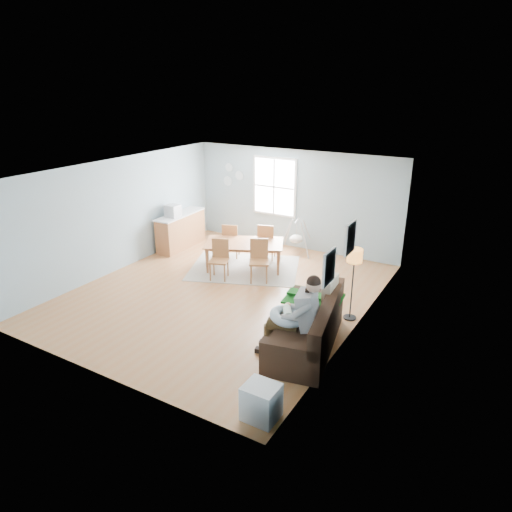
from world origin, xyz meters
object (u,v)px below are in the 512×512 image
Objects in this scene: storage_cube at (261,402)px; chair_nw at (231,239)px; father at (298,313)px; chair_se at (259,257)px; sofa at (309,330)px; baby_swing at (296,238)px; toddler at (308,301)px; floor_lamp at (354,262)px; dining_table at (244,256)px; chair_sw at (220,256)px; chair_ne at (266,240)px; monitor at (173,211)px; counter at (181,230)px.

storage_cube is 0.56× the size of chair_nw.
father reaches higher than storage_cube.
chair_se reaches higher than chair_nw.
chair_nw is (-1.35, 0.86, -0.03)m from chair_se.
sofa is 4.74m from baby_swing.
chair_se reaches higher than baby_swing.
sofa is at bearing -57.62° from toddler.
floor_lamp is (0.36, 1.69, 0.40)m from father.
dining_table is (-3.14, 1.15, -0.87)m from floor_lamp.
sofa reaches higher than dining_table.
floor_lamp reaches higher than chair_sw.
chair_nw is at bearing 126.96° from storage_cube.
dining_table is (-2.73, 2.31, -0.43)m from toddler.
chair_ne is (0.87, 0.34, 0.02)m from chair_nw.
sofa is 3.51m from chair_sw.
baby_swing reaches higher than sofa.
sofa is 2.42× the size of chair_se.
floor_lamp is at bearing -48.24° from baby_swing.
chair_se is 1.29m from chair_ne.
chair_se is 2.11m from baby_swing.
baby_swing is (-2.41, 6.18, 0.14)m from storage_cube.
father reaches higher than toddler.
storage_cube is at bearing -82.18° from toddler.
dining_table is at bearing 139.83° from toddler.
chair_nw is (-3.41, 2.74, -0.23)m from toddler.
floor_lamp is at bearing -45.63° from dining_table.
father reaches higher than dining_table.
floor_lamp is 1.49× the size of chair_ne.
monitor is at bearing 139.10° from storage_cube.
dining_table is (-3.04, 4.51, 0.07)m from storage_cube.
sofa is 1.59× the size of father.
chair_se is at bearing 22.00° from chair_sw.
toddler is at bearing -109.61° from floor_lamp.
floor_lamp is at bearing -16.32° from chair_se.
counter is at bearing 150.08° from chair_sw.
chair_nw reaches higher than baby_swing.
dining_table is 0.83m from chair_se.
monitor is (-5.47, 1.29, -0.07)m from floor_lamp.
chair_ne is 0.90× the size of baby_swing.
toddler is at bearing 122.38° from sofa.
floor_lamp is 3.87m from baby_swing.
monitor is at bearing 156.73° from chair_sw.
sofa is 2.44× the size of chair_ne.
sofa is at bearing -29.65° from counter.
dining_table reaches higher than storage_cube.
dining_table is (-2.79, 2.84, -0.46)m from father.
counter is at bearing 150.35° from sofa.
sofa is 4.56× the size of storage_cube.
floor_lamp is at bearing 78.03° from sofa.
toddler is 3.31m from chair_sw.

